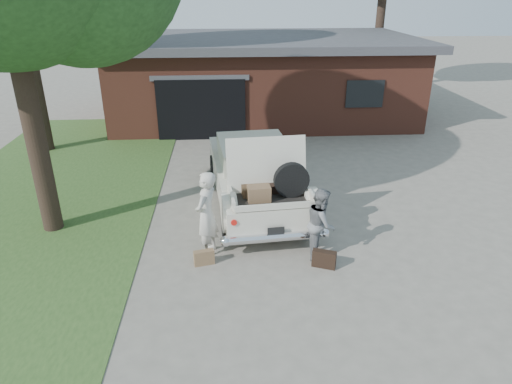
{
  "coord_description": "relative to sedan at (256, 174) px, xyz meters",
  "views": [
    {
      "loc": [
        -0.61,
        -8.45,
        5.2
      ],
      "look_at": [
        0.0,
        0.6,
        1.1
      ],
      "focal_mm": 32.0,
      "sensor_mm": 36.0,
      "label": 1
    }
  ],
  "objects": [
    {
      "name": "sedan",
      "position": [
        0.0,
        0.0,
        0.0
      ],
      "size": [
        2.57,
        5.58,
        2.22
      ],
      "rotation": [
        0.0,
        0.0,
        0.09
      ],
      "color": "beige",
      "rests_on": "ground"
    },
    {
      "name": "woman_right",
      "position": [
        1.17,
        -2.71,
        -0.03
      ],
      "size": [
        0.68,
        0.81,
        1.53
      ],
      "primitive_type": "imported",
      "rotation": [
        0.0,
        0.0,
        1.43
      ],
      "color": "slate",
      "rests_on": "ground"
    },
    {
      "name": "suitcase_left",
      "position": [
        -1.25,
        -2.9,
        -0.63
      ],
      "size": [
        0.44,
        0.22,
        0.32
      ],
      "primitive_type": "cube",
      "rotation": [
        0.0,
        0.0,
        0.23
      ],
      "color": "olive",
      "rests_on": "ground"
    },
    {
      "name": "grass_strip",
      "position": [
        -5.61,
        0.59,
        -0.79
      ],
      "size": [
        6.0,
        16.0,
        0.02
      ],
      "primitive_type": "cube",
      "color": "#2D4C1E",
      "rests_on": "ground"
    },
    {
      "name": "ground",
      "position": [
        -0.11,
        -2.41,
        -0.8
      ],
      "size": [
        90.0,
        90.0,
        0.0
      ],
      "primitive_type": "plane",
      "color": "gray",
      "rests_on": "ground"
    },
    {
      "name": "woman_left",
      "position": [
        -1.18,
        -2.47,
        0.13
      ],
      "size": [
        0.67,
        0.79,
        1.85
      ],
      "primitive_type": "imported",
      "rotation": [
        0.0,
        0.0,
        -1.96
      ],
      "color": "beige",
      "rests_on": "ground"
    },
    {
      "name": "suitcase_right",
      "position": [
        1.17,
        -3.16,
        -0.61
      ],
      "size": [
        0.5,
        0.32,
        0.37
      ],
      "primitive_type": "cube",
      "rotation": [
        0.0,
        0.0,
        -0.38
      ],
      "color": "black",
      "rests_on": "ground"
    },
    {
      "name": "house",
      "position": [
        0.87,
        9.06,
        0.88
      ],
      "size": [
        12.8,
        7.8,
        3.3
      ],
      "color": "brown",
      "rests_on": "ground"
    }
  ]
}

